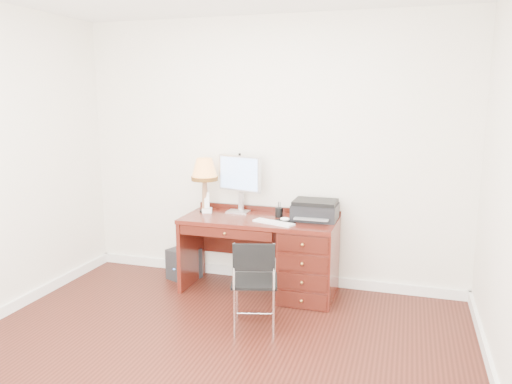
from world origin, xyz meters
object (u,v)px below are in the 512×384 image
(chair, at_px, (252,276))
(monitor, at_px, (239,177))
(desk, at_px, (291,254))
(phone, at_px, (207,207))
(equipment_box, at_px, (184,264))
(printer, at_px, (315,210))
(leg_lamp, at_px, (205,173))

(chair, bearing_deg, monitor, 98.82)
(desk, xyz_separation_m, phone, (-0.90, 0.07, 0.40))
(monitor, bearing_deg, equipment_box, -152.48)
(desk, height_order, equipment_box, desk)
(printer, xyz_separation_m, leg_lamp, (-1.13, -0.02, 0.31))
(monitor, xyz_separation_m, chair, (0.47, -1.05, -0.64))
(phone, bearing_deg, equipment_box, 155.40)
(monitor, relative_size, equipment_box, 1.79)
(printer, xyz_separation_m, phone, (-1.11, -0.03, -0.03))
(phone, bearing_deg, chair, -69.05)
(chair, bearing_deg, equipment_box, 122.70)
(printer, relative_size, leg_lamp, 0.77)
(printer, bearing_deg, desk, -153.62)
(monitor, relative_size, chair, 0.74)
(leg_lamp, distance_m, equipment_box, 1.03)
(printer, relative_size, chair, 0.54)
(desk, height_order, phone, phone)
(monitor, bearing_deg, printer, 11.94)
(monitor, bearing_deg, desk, 0.56)
(chair, bearing_deg, desk, 66.22)
(desk, distance_m, leg_lamp, 1.19)
(printer, distance_m, chair, 1.08)
(leg_lamp, relative_size, phone, 2.68)
(printer, distance_m, leg_lamp, 1.17)
(leg_lamp, xyz_separation_m, chair, (0.80, -0.94, -0.68))
(phone, distance_m, equipment_box, 0.71)
(monitor, distance_m, printer, 0.85)
(desk, relative_size, monitor, 2.58)
(leg_lamp, bearing_deg, chair, -49.42)
(leg_lamp, height_order, equipment_box, leg_lamp)
(leg_lamp, distance_m, phone, 0.35)
(equipment_box, bearing_deg, printer, 22.12)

